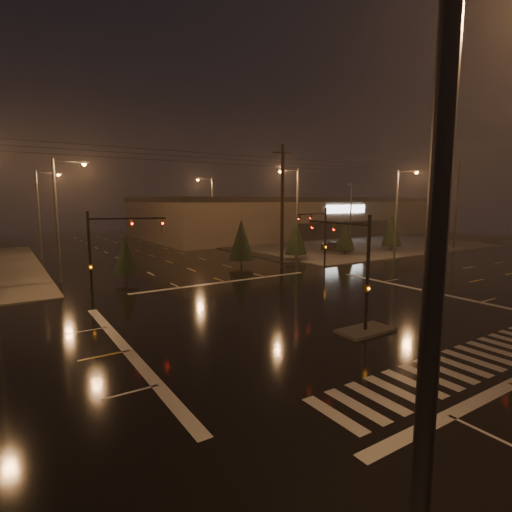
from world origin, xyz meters
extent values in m
plane|color=black|center=(0.00, 0.00, 0.00)|extent=(140.00, 140.00, 0.00)
cube|color=#45423D|center=(30.00, 30.00, 0.06)|extent=(36.00, 36.00, 0.12)
cube|color=#45423D|center=(0.00, -4.00, 0.07)|extent=(3.00, 1.60, 0.15)
cube|color=beige|center=(0.00, -9.00, 0.01)|extent=(15.00, 2.60, 0.01)
cube|color=beige|center=(0.00, -11.00, 0.01)|extent=(16.00, 0.50, 0.01)
cube|color=beige|center=(0.00, 11.00, 0.01)|extent=(16.00, 0.50, 0.01)
cube|color=black|center=(35.00, 28.00, 0.04)|extent=(50.00, 24.00, 0.08)
cube|color=#6E5F4E|center=(35.00, 46.00, 3.50)|extent=(60.00, 28.00, 7.00)
cube|color=black|center=(35.00, 46.00, 6.80)|extent=(60.20, 28.20, 0.80)
cube|color=white|center=(35.00, 31.90, 5.20)|extent=(9.00, 0.20, 1.40)
cube|color=black|center=(35.00, 31.95, 1.60)|extent=(22.00, 0.15, 2.80)
cylinder|color=black|center=(0.00, -4.00, 3.00)|extent=(0.18, 0.18, 6.00)
cylinder|color=black|center=(0.00, -1.75, 5.50)|extent=(0.12, 4.50, 0.12)
imported|color=#594707|center=(0.00, 0.27, 5.45)|extent=(0.16, 0.20, 1.00)
cube|color=#594707|center=(0.00, -4.00, 2.30)|extent=(0.25, 0.18, 0.35)
cylinder|color=black|center=(10.50, 10.50, 3.00)|extent=(0.18, 0.18, 6.00)
cylinder|color=black|center=(8.15, 9.64, 5.50)|extent=(4.74, 1.82, 0.12)
imported|color=#594707|center=(6.04, 8.88, 5.45)|extent=(0.24, 0.22, 1.00)
cube|color=#594707|center=(10.50, 10.50, 2.30)|extent=(0.25, 0.18, 0.35)
cylinder|color=black|center=(-10.50, 10.50, 3.00)|extent=(0.18, 0.18, 6.00)
cylinder|color=black|center=(-8.15, 9.64, 5.50)|extent=(4.74, 1.82, 0.12)
imported|color=#594707|center=(-6.04, 8.88, 5.45)|extent=(0.24, 0.22, 1.00)
cube|color=#594707|center=(-10.50, 10.50, 2.30)|extent=(0.25, 0.18, 0.35)
cylinder|color=#38383A|center=(-11.50, -15.00, 5.00)|extent=(0.24, 0.24, 10.00)
cylinder|color=#38383A|center=(-11.50, 18.00, 5.00)|extent=(0.24, 0.24, 10.00)
cylinder|color=#38383A|center=(-10.30, 18.00, 9.80)|extent=(2.40, 0.14, 0.14)
cube|color=#38383A|center=(-9.20, 18.00, 9.75)|extent=(0.70, 0.30, 0.18)
sphere|color=orange|center=(-9.20, 18.00, 9.62)|extent=(0.32, 0.32, 0.32)
cylinder|color=#38383A|center=(-11.50, 34.00, 5.00)|extent=(0.24, 0.24, 10.00)
cylinder|color=#38383A|center=(-10.30, 34.00, 9.80)|extent=(2.40, 0.14, 0.14)
cube|color=#38383A|center=(-9.20, 34.00, 9.75)|extent=(0.70, 0.30, 0.18)
sphere|color=orange|center=(-9.20, 34.00, 9.62)|extent=(0.32, 0.32, 0.32)
cylinder|color=#38383A|center=(11.50, 16.00, 5.00)|extent=(0.24, 0.24, 10.00)
cylinder|color=#38383A|center=(10.30, 16.00, 9.80)|extent=(2.40, 0.14, 0.14)
cube|color=#38383A|center=(9.20, 16.00, 9.75)|extent=(0.70, 0.30, 0.18)
sphere|color=orange|center=(9.20, 16.00, 9.62)|extent=(0.32, 0.32, 0.32)
cylinder|color=#38383A|center=(11.50, 36.00, 5.00)|extent=(0.24, 0.24, 10.00)
cylinder|color=#38383A|center=(10.30, 36.00, 9.80)|extent=(2.40, 0.14, 0.14)
cube|color=#38383A|center=(9.20, 36.00, 9.75)|extent=(0.70, 0.30, 0.18)
sphere|color=orange|center=(9.20, 36.00, 9.62)|extent=(0.32, 0.32, 0.32)
cylinder|color=#38383A|center=(22.00, 11.50, 5.00)|extent=(0.24, 0.24, 10.00)
cylinder|color=#38383A|center=(22.00, 10.30, 9.80)|extent=(0.14, 2.40, 0.14)
cube|color=#38383A|center=(22.00, 9.20, 9.75)|extent=(0.30, 0.70, 0.18)
sphere|color=orange|center=(22.00, 9.20, 9.62)|extent=(0.32, 0.32, 0.32)
cylinder|color=black|center=(8.00, 14.00, 6.00)|extent=(0.32, 0.32, 12.00)
cube|color=black|center=(8.00, 14.00, 11.20)|extent=(2.20, 0.12, 0.12)
cylinder|color=black|center=(38.00, 14.00, 6.00)|extent=(0.32, 0.32, 12.00)
cube|color=black|center=(38.00, 14.00, 11.20)|extent=(2.20, 0.12, 0.12)
cylinder|color=black|center=(12.49, 17.41, 0.35)|extent=(0.18, 0.18, 0.70)
cone|color=black|center=(12.49, 17.41, 2.64)|extent=(2.48, 2.48, 3.88)
cylinder|color=black|center=(20.07, 17.28, 0.35)|extent=(0.18, 0.18, 0.70)
cone|color=black|center=(20.07, 17.28, 2.54)|extent=(2.36, 2.36, 3.68)
cylinder|color=black|center=(28.09, 16.78, 0.35)|extent=(0.18, 0.18, 0.70)
cone|color=black|center=(28.09, 16.78, 2.74)|extent=(2.61, 2.61, 4.08)
cylinder|color=black|center=(-6.84, 15.64, 0.35)|extent=(0.18, 0.18, 0.70)
cone|color=black|center=(-6.84, 15.64, 2.25)|extent=(1.98, 1.98, 3.10)
cylinder|color=black|center=(5.17, 17.09, 0.35)|extent=(0.18, 0.18, 0.70)
cone|color=black|center=(5.17, 17.09, 2.74)|extent=(2.61, 2.61, 4.08)
imported|color=black|center=(21.51, 20.14, 0.70)|extent=(3.14, 4.42, 1.40)
camera|label=1|loc=(-15.48, -17.55, 6.73)|focal=28.00mm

